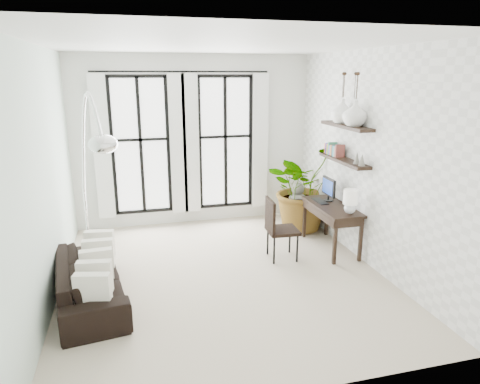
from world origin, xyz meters
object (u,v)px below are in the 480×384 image
object	(u,v)px
plant	(304,186)
desk_chair	(277,225)
arc_lamp	(90,138)
sofa	(90,281)
desk	(333,209)
buddha	(297,208)

from	to	relation	value
plant	desk_chair	xyz separation A→B (m)	(-0.95, -1.23, -0.25)
plant	arc_lamp	world-z (taller)	arc_lamp
sofa	arc_lamp	distance (m)	1.85
plant	desk_chair	bearing A→B (deg)	-127.73
plant	desk	xyz separation A→B (m)	(0.05, -1.12, -0.10)
sofa	desk	xyz separation A→B (m)	(3.75, 0.76, 0.43)
desk	arc_lamp	bearing A→B (deg)	-178.16
plant	desk_chair	world-z (taller)	plant
sofa	buddha	bearing A→B (deg)	-69.36
desk	buddha	distance (m)	1.27
plant	arc_lamp	bearing A→B (deg)	-161.05
desk	buddha	xyz separation A→B (m)	(-0.12, 1.22, -0.35)
plant	buddha	world-z (taller)	plant
desk_chair	arc_lamp	xyz separation A→B (m)	(-2.65, -0.01, 1.46)
desk	sofa	bearing A→B (deg)	-168.53
sofa	desk_chair	world-z (taller)	desk_chair
arc_lamp	buddha	distance (m)	4.11
arc_lamp	buddha	size ratio (longest dim) A/B	3.05
desk_chair	buddha	xyz separation A→B (m)	(0.87, 1.33, -0.20)
desk	desk_chair	xyz separation A→B (m)	(-0.99, -0.11, -0.15)
sofa	plant	distance (m)	4.18
sofa	plant	world-z (taller)	plant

